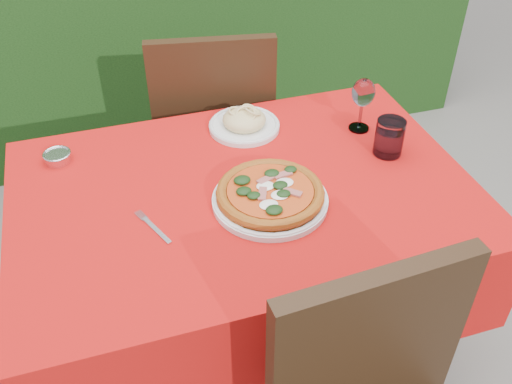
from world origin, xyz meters
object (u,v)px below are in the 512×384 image
object	(u,v)px
pasta_plate	(244,122)
steel_ramekin	(58,158)
water_glass	(389,139)
pizza_plate	(270,195)
wine_glass	(363,95)
fork	(157,230)
chair_far	(214,129)

from	to	relation	value
pasta_plate	steel_ramekin	distance (m)	0.57
steel_ramekin	water_glass	bearing A→B (deg)	-14.96
pizza_plate	wine_glass	distance (m)	0.47
wine_glass	pizza_plate	bearing A→B (deg)	-145.79
fork	pizza_plate	bearing A→B (deg)	-19.06
wine_glass	fork	world-z (taller)	wine_glass
steel_ramekin	pasta_plate	bearing A→B (deg)	0.84
fork	steel_ramekin	bearing A→B (deg)	97.58
pizza_plate	wine_glass	size ratio (longest dim) A/B	1.77
pasta_plate	water_glass	bearing A→B (deg)	-35.17
wine_glass	fork	bearing A→B (deg)	-157.97
pasta_plate	water_glass	distance (m)	0.45
fork	steel_ramekin	distance (m)	0.44
chair_far	wine_glass	xyz separation A→B (m)	(0.37, -0.44, 0.32)
fork	steel_ramekin	xyz separation A→B (m)	(-0.22, 0.38, 0.01)
pizza_plate	fork	bearing A→B (deg)	-176.53
pizza_plate	steel_ramekin	bearing A→B (deg)	145.47
fork	pasta_plate	bearing A→B (deg)	25.91
pizza_plate	pasta_plate	xyz separation A→B (m)	(0.04, 0.37, -0.00)
pasta_plate	fork	size ratio (longest dim) A/B	1.35
chair_far	steel_ramekin	xyz separation A→B (m)	(-0.54, -0.34, 0.21)
fork	wine_glass	bearing A→B (deg)	-0.50
fork	chair_far	bearing A→B (deg)	43.52
pizza_plate	chair_far	bearing A→B (deg)	88.86
pasta_plate	wine_glass	distance (m)	0.38
water_glass	pasta_plate	bearing A→B (deg)	144.83
pizza_plate	wine_glass	bearing A→B (deg)	34.21
chair_far	wine_glass	world-z (taller)	chair_far
chair_far	fork	distance (m)	0.82
pasta_plate	steel_ramekin	bearing A→B (deg)	-179.16
water_glass	steel_ramekin	distance (m)	0.97
water_glass	steel_ramekin	world-z (taller)	water_glass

